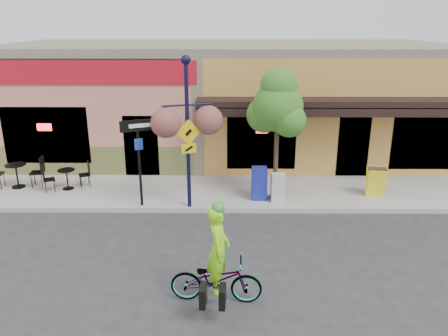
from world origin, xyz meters
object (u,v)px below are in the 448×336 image
Objects in this scene: one_way_sign at (139,164)px; newspaper_box_grey at (278,188)px; lamp_post at (188,135)px; street_tree at (277,134)px; building at (227,97)px; cyclist_rider at (218,261)px; bicycle at (216,280)px; newspaper_box_blue at (259,183)px.

newspaper_box_grey is at bearing -17.56° from one_way_sign.
lamp_post is 1.68× the size of one_way_sign.
lamp_post is at bearing -164.21° from street_tree.
building is 11.32m from cyclist_rider.
building is at bearing 103.68° from street_tree.
bicycle is 1.81× the size of newspaper_box_blue.
newspaper_box_blue is (0.99, -6.24, -1.59)m from building.
one_way_sign reaches higher than newspaper_box_blue.
street_tree reaches higher than newspaper_box_grey.
street_tree is at bearing -13.95° from cyclist_rider.
lamp_post is 2.70m from street_tree.
lamp_post is at bearing -164.66° from newspaper_box_blue.
cyclist_rider reaches higher than newspaper_box_blue.
cyclist_rider reaches higher than newspaper_box_grey.
one_way_sign reaches higher than cyclist_rider.
building is 9.95× the size of bicycle.
newspaper_box_blue is at bearing -13.99° from one_way_sign.
bicycle is 0.70× the size of one_way_sign.
building is 7.27m from one_way_sign.
building is 21.01× the size of newspaper_box_grey.
building is 11.38m from bicycle.
lamp_post reaches higher than one_way_sign.
bicycle is 0.42× the size of lamp_post.
lamp_post is 1.09× the size of street_tree.
newspaper_box_blue reaches higher than bicycle.
street_tree is (-0.06, 0.30, 1.58)m from newspaper_box_grey.
street_tree is at bearing -1.92° from lamp_post.
bicycle is 2.11× the size of newspaper_box_grey.
bicycle is 1.02× the size of cyclist_rider.
one_way_sign is 3.65m from newspaper_box_blue.
cyclist_rider is 2.08× the size of newspaper_box_grey.
street_tree is (0.50, 0.12, 1.50)m from newspaper_box_blue.
one_way_sign is (-2.33, 4.47, 0.97)m from bicycle.
one_way_sign reaches higher than newspaper_box_grey.
newspaper_box_grey is 1.61m from street_tree.
one_way_sign is at bearing 31.36° from bicycle.
lamp_post is 4.32× the size of newspaper_box_blue.
one_way_sign is at bearing -170.81° from street_tree.
newspaper_box_grey reaches higher than bicycle.
lamp_post reaches higher than newspaper_box_blue.
bicycle is at bearing -104.32° from newspaper_box_blue.
one_way_sign is at bearing -110.53° from building.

